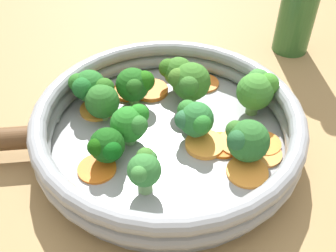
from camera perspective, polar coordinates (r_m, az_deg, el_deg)
ground_plane at (r=0.47m, az=-0.00°, el=-2.80°), size 4.00×4.00×0.00m
skillet at (r=0.47m, az=-0.00°, el=-2.09°), size 0.29×0.29×0.02m
skillet_rim_wall at (r=0.45m, az=-0.00°, el=0.53°), size 0.31×0.31×0.04m
skillet_rivet_left at (r=0.49m, az=-15.93°, el=0.90°), size 0.01×0.01×0.01m
skillet_rivet_right at (r=0.44m, az=-16.88°, el=-5.48°), size 0.01×0.01×0.01m
carrot_slice_0 at (r=0.43m, az=-10.27°, el=-6.12°), size 0.05×0.05×0.00m
carrot_slice_1 at (r=0.52m, az=-9.77°, el=3.81°), size 0.04×0.04×0.01m
carrot_slice_2 at (r=0.45m, az=13.64°, el=-3.88°), size 0.05×0.05×0.00m
carrot_slice_3 at (r=0.52m, az=-5.92°, el=5.02°), size 0.05×0.05×0.01m
carrot_slice_4 at (r=0.54m, az=5.23°, el=6.21°), size 0.06×0.06×0.00m
carrot_slice_5 at (r=0.46m, az=9.79°, el=-2.50°), size 0.05×0.05×0.01m
carrot_slice_6 at (r=0.50m, az=-10.23°, el=2.42°), size 0.06×0.06×0.00m
carrot_slice_7 at (r=0.52m, az=-2.45°, el=5.23°), size 0.06×0.06×0.01m
carrot_slice_8 at (r=0.43m, az=11.43°, el=-6.53°), size 0.06×0.06×0.00m
carrot_slice_9 at (r=0.45m, az=7.83°, el=-2.76°), size 0.06×0.06×0.00m
carrot_slice_10 at (r=0.45m, az=5.36°, el=-2.66°), size 0.06×0.06×0.01m
carrot_slice_11 at (r=0.46m, az=13.68°, el=-2.49°), size 0.05×0.05×0.00m
broccoli_floret_0 at (r=0.49m, az=12.94°, el=5.34°), size 0.04×0.05×0.06m
broccoli_floret_1 at (r=0.43m, az=11.27°, el=-2.01°), size 0.05×0.05×0.05m
broccoli_floret_2 at (r=0.49m, az=-11.65°, el=5.64°), size 0.04×0.05×0.05m
broccoli_floret_3 at (r=0.44m, az=3.85°, el=1.00°), size 0.05×0.04×0.05m
broccoli_floret_4 at (r=0.39m, az=-3.43°, el=-6.24°), size 0.03×0.04×0.05m
broccoli_floret_5 at (r=0.44m, az=-5.42°, el=0.36°), size 0.05×0.05×0.05m
broccoli_floret_6 at (r=0.48m, az=3.17°, el=6.37°), size 0.05×0.05×0.06m
broccoli_floret_7 at (r=0.49m, az=-4.85°, el=6.00°), size 0.05×0.04×0.05m
broccoli_floret_8 at (r=0.51m, az=1.12°, el=7.92°), size 0.04×0.04×0.05m
broccoli_floret_9 at (r=0.42m, az=-8.87°, el=-2.92°), size 0.04×0.04×0.04m
broccoli_floret_10 at (r=0.48m, az=-9.62°, el=3.89°), size 0.05×0.05×0.05m
mushroom_piece_0 at (r=0.46m, az=11.86°, el=-1.88°), size 0.04×0.04×0.01m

